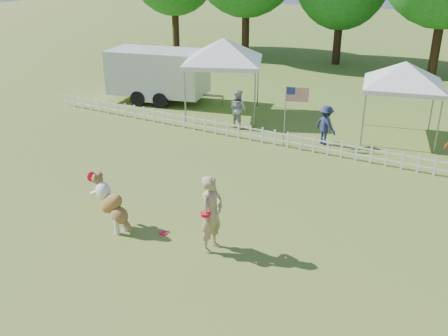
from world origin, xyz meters
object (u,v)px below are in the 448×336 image
object	(u,v)px
canopy_tent_right	(401,101)
spectator_b	(326,125)
cargo_trailer	(158,75)
canopy_tent_left	(223,78)
flag_pole	(285,116)
dog	(112,204)
spectator_a	(238,109)
frisbee_on_turf	(163,233)
handler	(212,214)

from	to	relation	value
canopy_tent_right	spectator_b	world-z (taller)	canopy_tent_right
canopy_tent_right	cargo_trailer	bearing A→B (deg)	168.06
canopy_tent_left	flag_pole	world-z (taller)	canopy_tent_left
dog	spectator_a	bearing A→B (deg)	108.45
dog	canopy_tent_right	distance (m)	11.67
frisbee_on_turf	handler	bearing A→B (deg)	-0.08
cargo_trailer	spectator_a	size ratio (longest dim) A/B	3.60
canopy_tent_right	canopy_tent_left	bearing A→B (deg)	171.50
canopy_tent_right	frisbee_on_turf	bearing A→B (deg)	-122.03
flag_pole	cargo_trailer	bearing A→B (deg)	139.47
cargo_trailer	flag_pole	distance (m)	8.03
frisbee_on_turf	canopy_tent_right	bearing A→B (deg)	71.19
handler	spectator_b	bearing A→B (deg)	3.91
spectator_a	spectator_b	world-z (taller)	spectator_a
canopy_tent_left	spectator_b	bearing A→B (deg)	-39.46
handler	canopy_tent_left	xyz separation A→B (m)	(-5.20, 9.64, 0.66)
dog	canopy_tent_left	distance (m)	10.40
cargo_trailer	spectator_b	world-z (taller)	cargo_trailer
dog	canopy_tent_right	world-z (taller)	canopy_tent_right
dog	spectator_a	distance (m)	8.80
flag_pole	spectator_b	size ratio (longest dim) A/B	1.52
canopy_tent_right	cargo_trailer	size ratio (longest dim) A/B	0.51
frisbee_on_turf	spectator_a	xyz separation A→B (m)	(-2.34, 8.32, 0.76)
spectator_a	canopy_tent_left	bearing A→B (deg)	-23.56
canopy_tent_left	spectator_b	size ratio (longest dim) A/B	2.20
flag_pole	spectator_b	xyz separation A→B (m)	(1.27, 0.83, -0.38)
dog	spectator_a	world-z (taller)	spectator_a
handler	frisbee_on_turf	size ratio (longest dim) A/B	8.74
canopy_tent_left	spectator_a	size ratio (longest dim) A/B	2.07
canopy_tent_right	cargo_trailer	distance (m)	10.99
canopy_tent_right	spectator_b	bearing A→B (deg)	-149.32
handler	frisbee_on_turf	bearing A→B (deg)	93.28
spectator_a	spectator_b	size ratio (longest dim) A/B	1.06
frisbee_on_turf	cargo_trailer	distance (m)	12.55
dog	flag_pole	bearing A→B (deg)	91.59
dog	cargo_trailer	size ratio (longest dim) A/B	0.25
frisbee_on_turf	spectator_b	size ratio (longest dim) A/B	0.15
canopy_tent_right	dog	bearing A→B (deg)	-127.17
handler	frisbee_on_turf	distance (m)	1.70
canopy_tent_right	flag_pole	xyz separation A→B (m)	(-3.41, -2.89, -0.31)
flag_pole	dog	bearing A→B (deg)	-120.99
spectator_b	spectator_a	bearing A→B (deg)	25.60
flag_pole	spectator_a	size ratio (longest dim) A/B	1.43
dog	frisbee_on_turf	world-z (taller)	dog
flag_pole	spectator_b	world-z (taller)	flag_pole
canopy_tent_left	flag_pole	size ratio (longest dim) A/B	1.45
cargo_trailer	flag_pole	size ratio (longest dim) A/B	2.52
handler	canopy_tent_left	distance (m)	10.97
frisbee_on_turf	spectator_b	bearing A→B (deg)	80.64
canopy_tent_right	flag_pole	world-z (taller)	canopy_tent_right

